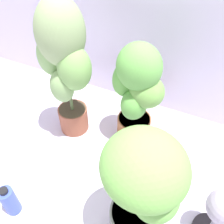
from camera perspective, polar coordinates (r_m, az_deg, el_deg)
name	(u,v)px	position (r m, az deg, el deg)	size (l,w,h in m)	color
ground_plane	(97,183)	(1.63, -3.58, -15.86)	(8.00, 8.00, 0.00)	silver
potted_plant_back_center	(137,90)	(1.56, 5.69, 5.16)	(0.37, 0.32, 0.74)	brown
potted_plant_front_right	(141,185)	(1.12, 6.79, -16.24)	(0.50, 0.49, 0.73)	gray
potted_plant_back_left	(64,61)	(1.54, -10.96, 11.38)	(0.41, 0.38, 0.97)	brown
floor_fan	(222,210)	(1.38, 24.02, -19.94)	(0.22, 0.22, 0.38)	#272427
nutrient_bottle	(10,201)	(1.56, -22.46, -18.30)	(0.08, 0.08, 0.23)	#3F55C5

